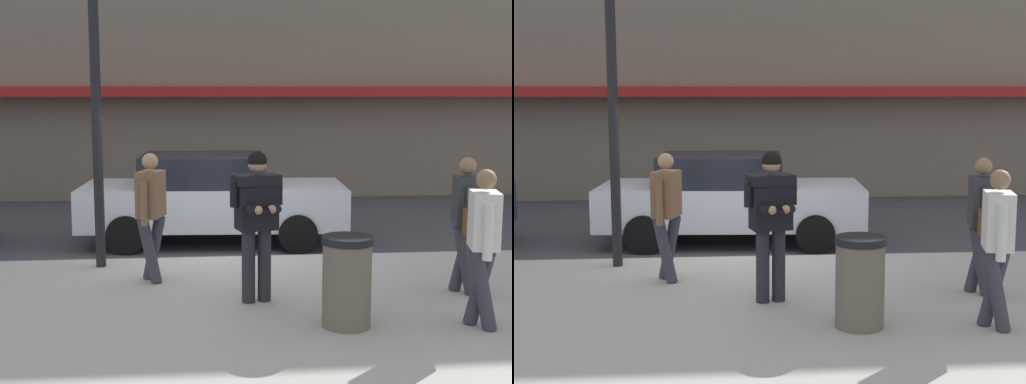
# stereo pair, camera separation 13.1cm
# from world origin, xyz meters

# --- Properties ---
(ground_plane) EXTENTS (80.00, 80.00, 0.00)m
(ground_plane) POSITION_xyz_m (0.00, 0.00, 0.00)
(ground_plane) COLOR #3D3D42
(sidewalk) EXTENTS (32.00, 5.30, 0.14)m
(sidewalk) POSITION_xyz_m (1.00, -2.85, 0.07)
(sidewalk) COLOR #A8A399
(sidewalk) RESTS_ON ground
(curb_paint_line) EXTENTS (28.00, 0.12, 0.01)m
(curb_paint_line) POSITION_xyz_m (1.00, 0.05, 0.00)
(curb_paint_line) COLOR silver
(curb_paint_line) RESTS_ON ground
(parked_sedan_mid) EXTENTS (4.60, 2.14, 1.54)m
(parked_sedan_mid) POSITION_xyz_m (0.08, 1.47, 0.79)
(parked_sedan_mid) COLOR silver
(parked_sedan_mid) RESTS_ON ground
(man_texting_on_phone) EXTENTS (0.63, 0.63, 1.81)m
(man_texting_on_phone) POSITION_xyz_m (0.49, -2.56, 1.25)
(man_texting_on_phone) COLOR #23232B
(man_texting_on_phone) RESTS_ON sidewalk
(pedestrian_in_light_coat) EXTENTS (0.39, 0.59, 1.70)m
(pedestrian_in_light_coat) POSITION_xyz_m (2.77, -3.70, 1.11)
(pedestrian_in_light_coat) COLOR #33333D
(pedestrian_in_light_coat) RESTS_ON sidewalk
(pedestrian_with_bag) EXTENTS (0.39, 0.71, 1.70)m
(pedestrian_with_bag) POSITION_xyz_m (3.08, -2.44, 1.11)
(pedestrian_with_bag) COLOR #33333D
(pedestrian_with_bag) RESTS_ON sidewalk
(pedestrian_dark_coat) EXTENTS (0.41, 0.58, 1.70)m
(pedestrian_dark_coat) POSITION_xyz_m (-0.80, -1.50, 1.11)
(pedestrian_dark_coat) COLOR #33333D
(pedestrian_dark_coat) RESTS_ON sidewalk
(street_lamp_post) EXTENTS (0.36, 0.36, 4.88)m
(street_lamp_post) POSITION_xyz_m (-1.57, -0.65, 3.14)
(street_lamp_post) COLOR black
(street_lamp_post) RESTS_ON sidewalk
(trash_bin) EXTENTS (0.55, 0.55, 0.98)m
(trash_bin) POSITION_xyz_m (1.36, -3.54, 0.63)
(trash_bin) COLOR #665B4C
(trash_bin) RESTS_ON sidewalk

